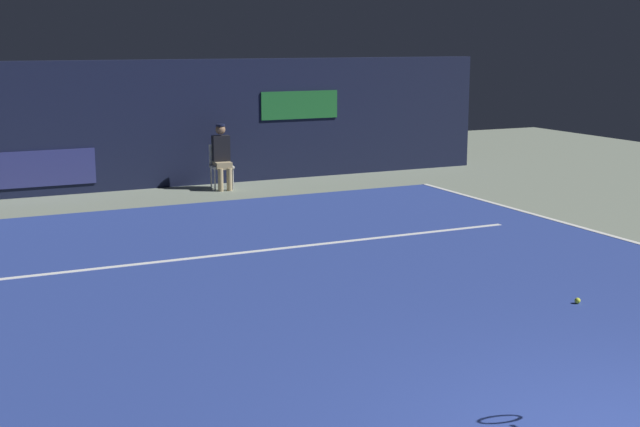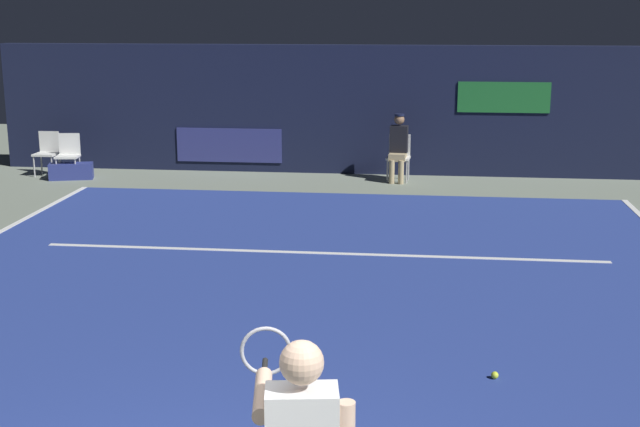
{
  "view_description": "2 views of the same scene",
  "coord_description": "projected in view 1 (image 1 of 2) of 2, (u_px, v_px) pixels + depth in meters",
  "views": [
    {
      "loc": [
        -4.76,
        -4.08,
        3.01
      ],
      "look_at": [
        -0.19,
        5.58,
        0.86
      ],
      "focal_mm": 48.8,
      "sensor_mm": 36.0,
      "label": 1
    },
    {
      "loc": [
        1.3,
        -4.04,
        3.28
      ],
      "look_at": [
        0.09,
        6.45,
        0.77
      ],
      "focal_mm": 48.26,
      "sensor_mm": 36.0,
      "label": 2
    }
  ],
  "objects": [
    {
      "name": "ground_plane",
      "position": [
        349.0,
        287.0,
        10.75
      ],
      "size": [
        29.73,
        29.73,
        0.0
      ],
      "primitive_type": "plane",
      "color": "gray"
    },
    {
      "name": "court_surface",
      "position": [
        349.0,
        286.0,
        10.75
      ],
      "size": [
        9.98,
        12.27,
        0.01
      ],
      "primitive_type": "cube",
      "color": "navy",
      "rests_on": "ground"
    },
    {
      "name": "line_service",
      "position": [
        282.0,
        248.0,
        12.65
      ],
      "size": [
        7.79,
        0.1,
        0.01
      ],
      "primitive_type": "cube",
      "color": "white",
      "rests_on": "court_surface"
    },
    {
      "name": "line_judge_on_chair",
      "position": [
        222.0,
        156.0,
        17.61
      ],
      "size": [
        0.48,
        0.56,
        1.32
      ],
      "color": "white",
      "rests_on": "ground"
    },
    {
      "name": "tennis_ball",
      "position": [
        578.0,
        301.0,
        10.02
      ],
      "size": [
        0.07,
        0.07,
        0.07
      ],
      "primitive_type": "sphere",
      "color": "#CCE033",
      "rests_on": "court_surface"
    },
    {
      "name": "back_wall",
      "position": [
        165.0,
        124.0,
        17.83
      ],
      "size": [
        14.79,
        0.33,
        2.6
      ],
      "color": "#141933",
      "rests_on": "ground"
    }
  ]
}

